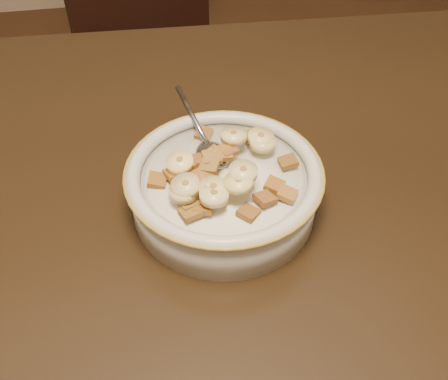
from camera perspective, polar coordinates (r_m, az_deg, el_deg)
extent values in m
cube|color=black|center=(0.63, -5.94, -2.51)|extent=(1.44, 0.97, 0.04)
cube|color=black|center=(1.39, -8.39, 11.82)|extent=(0.49, 0.49, 0.89)
cylinder|color=#B7B5AB|center=(0.59, 0.00, -0.27)|extent=(0.22, 0.22, 0.05)
cylinder|color=white|center=(0.57, 0.00, 1.57)|extent=(0.18, 0.18, 0.00)
ellipsoid|color=gray|center=(0.59, -1.31, 4.02)|extent=(0.05, 0.06, 0.01)
cube|color=#946234|center=(0.54, -3.29, 1.07)|extent=(0.03, 0.03, 0.01)
cube|color=brown|center=(0.58, 7.34, 3.24)|extent=(0.02, 0.02, 0.01)
cube|color=brown|center=(0.56, -4.86, 2.12)|extent=(0.03, 0.03, 0.01)
cube|color=brown|center=(0.53, -3.83, -1.80)|extent=(0.03, 0.03, 0.01)
cube|color=brown|center=(0.52, 2.81, -2.58)|extent=(0.03, 0.03, 0.01)
cube|color=brown|center=(0.61, 3.06, 6.14)|extent=(0.03, 0.03, 0.01)
cube|color=brown|center=(0.54, 7.24, -0.45)|extent=(0.03, 0.03, 0.01)
cube|color=#8C5819|center=(0.56, -5.75, 1.88)|extent=(0.03, 0.03, 0.01)
cube|color=brown|center=(0.53, -4.12, -1.53)|extent=(0.03, 0.03, 0.01)
cube|color=#965D2E|center=(0.56, -2.26, 3.38)|extent=(0.03, 0.03, 0.01)
cube|color=brown|center=(0.57, -2.64, 3.50)|extent=(0.03, 0.02, 0.01)
cube|color=brown|center=(0.55, -2.40, 1.67)|extent=(0.03, 0.03, 0.01)
cube|color=brown|center=(0.57, -1.12, 4.02)|extent=(0.03, 0.03, 0.01)
cube|color=brown|center=(0.52, -3.90, -2.60)|extent=(0.03, 0.03, 0.01)
cube|color=brown|center=(0.52, -2.32, -2.05)|extent=(0.03, 0.03, 0.01)
cube|color=brown|center=(0.56, -3.65, 3.28)|extent=(0.03, 0.03, 0.01)
cube|color=brown|center=(0.55, -1.66, 2.80)|extent=(0.03, 0.03, 0.01)
cube|color=brown|center=(0.62, -2.35, 6.48)|extent=(0.03, 0.03, 0.01)
cube|color=brown|center=(0.55, 5.80, 0.56)|extent=(0.03, 0.03, 0.01)
cube|color=olive|center=(0.56, -1.38, 3.77)|extent=(0.02, 0.02, 0.01)
cube|color=brown|center=(0.57, 0.39, 4.54)|extent=(0.03, 0.03, 0.01)
cube|color=brown|center=(0.56, -7.67, 1.13)|extent=(0.02, 0.02, 0.01)
cube|color=brown|center=(0.57, -0.13, 4.20)|extent=(0.02, 0.02, 0.01)
cube|color=brown|center=(0.53, 4.72, -0.95)|extent=(0.03, 0.03, 0.01)
cylinder|color=tan|center=(0.53, -4.70, -0.26)|extent=(0.04, 0.04, 0.02)
cylinder|color=#EBCC82|center=(0.59, 4.23, 5.96)|extent=(0.04, 0.04, 0.01)
cylinder|color=beige|center=(0.53, 2.20, 2.08)|extent=(0.04, 0.04, 0.01)
cylinder|color=#FAE595|center=(0.52, -1.22, 0.11)|extent=(0.04, 0.04, 0.01)
cylinder|color=#CDBB7D|center=(0.52, -1.15, -0.62)|extent=(0.04, 0.04, 0.01)
cylinder|color=#F1E684|center=(0.52, 1.68, 0.81)|extent=(0.04, 0.04, 0.01)
cylinder|color=#E6D176|center=(0.59, 4.46, 5.43)|extent=(0.03, 0.03, 0.01)
cylinder|color=#F1CF82|center=(0.58, 1.11, 6.23)|extent=(0.04, 0.04, 0.01)
cylinder|color=#D6C584|center=(0.53, -4.41, 0.46)|extent=(0.04, 0.04, 0.02)
cylinder|color=#FDE18C|center=(0.56, -5.06, 3.15)|extent=(0.03, 0.03, 0.02)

